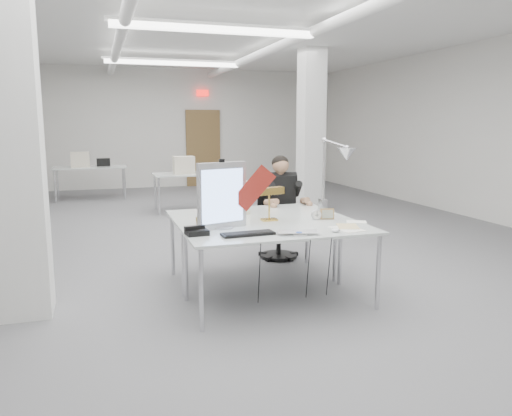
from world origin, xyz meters
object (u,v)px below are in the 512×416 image
at_px(desk_main, 280,230).
at_px(bankers_lamp, 269,203).
at_px(office_chair, 279,218).
at_px(monitor, 222,196).
at_px(architect_lamp, 333,169).
at_px(laptop, 299,234).
at_px(desk_phone, 197,232).
at_px(seated_person, 280,190).
at_px(beige_monitor, 233,197).

relative_size(desk_main, bankers_lamp, 5.00).
distance_m(office_chair, monitor, 1.87).
xyz_separation_m(monitor, architect_lamp, (1.36, 0.42, 0.18)).
bearing_deg(laptop, desk_main, 115.55).
distance_m(desk_phone, architect_lamp, 1.83).
xyz_separation_m(desk_main, office_chair, (0.58, 1.62, -0.22)).
relative_size(desk_main, seated_person, 2.20).
relative_size(laptop, architect_lamp, 0.37).
relative_size(office_chair, seated_person, 1.29).
bearing_deg(architect_lamp, bankers_lamp, -142.54).
height_order(bankers_lamp, beige_monitor, bankers_lamp).
distance_m(monitor, laptop, 0.83).
distance_m(seated_person, beige_monitor, 0.96).
height_order(desk_main, beige_monitor, beige_monitor).
bearing_deg(beige_monitor, laptop, -68.47).
bearing_deg(beige_monitor, seated_person, 46.61).
bearing_deg(architect_lamp, desk_phone, -135.46).
bearing_deg(desk_main, desk_phone, -179.32).
bearing_deg(monitor, laptop, -58.37).
distance_m(office_chair, laptop, 2.02).
distance_m(bankers_lamp, desk_phone, 0.95).
bearing_deg(office_chair, desk_phone, -120.47).
bearing_deg(laptop, beige_monitor, 115.51).
bearing_deg(desk_main, architect_lamp, 36.13).
height_order(office_chair, seated_person, seated_person).
bearing_deg(architect_lamp, seated_person, 129.38).
height_order(bankers_lamp, desk_phone, bankers_lamp).
height_order(laptop, bankers_lamp, bankers_lamp).
bearing_deg(office_chair, laptop, -95.19).
bearing_deg(monitor, beige_monitor, 52.23).
relative_size(office_chair, desk_phone, 5.44).
xyz_separation_m(monitor, beige_monitor, (0.32, 0.80, -0.15)).
relative_size(office_chair, bankers_lamp, 2.92).
height_order(seated_person, laptop, seated_person).
xyz_separation_m(laptop, architect_lamp, (0.79, 0.94, 0.48)).
relative_size(laptop, desk_phone, 1.91).
xyz_separation_m(laptop, beige_monitor, (-0.26, 1.32, 0.15)).
distance_m(laptop, bankers_lamp, 0.76).
relative_size(bankers_lamp, desk_phone, 1.86).
distance_m(monitor, desk_phone, 0.46).
distance_m(bankers_lamp, architect_lamp, 0.90).
relative_size(desk_main, laptop, 4.86).
bearing_deg(desk_phone, beige_monitor, 54.75).
distance_m(seated_person, laptop, 1.96).
relative_size(monitor, desk_phone, 3.25).
bearing_deg(monitor, desk_main, -37.59).
bearing_deg(desk_main, monitor, 158.68).
xyz_separation_m(desk_main, desk_phone, (-0.80, -0.01, 0.04)).
bearing_deg(beige_monitor, office_chair, 48.94).
relative_size(seated_person, monitor, 1.30).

